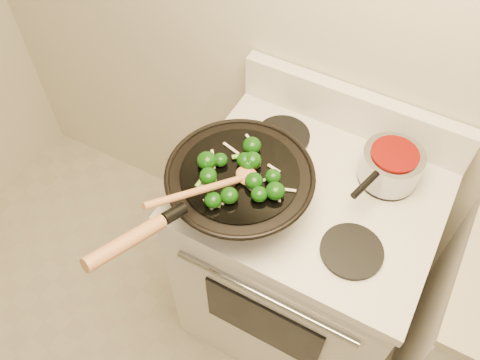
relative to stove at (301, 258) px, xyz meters
The scene contains 5 objects.
stove is the anchor object (origin of this frame).
wok 0.59m from the stove, 138.90° to the right, with size 0.43×0.70×0.27m.
stirfry 0.66m from the stove, 136.37° to the right, with size 0.29×0.29×0.05m.
wooden_spoon 0.70m from the stove, 129.02° to the right, with size 0.19×0.32×0.13m.
saucepan 0.57m from the stove, 38.96° to the left, with size 0.19×0.29×0.11m.
Camera 1 is at (0.11, 0.25, 2.19)m, focal length 38.00 mm.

